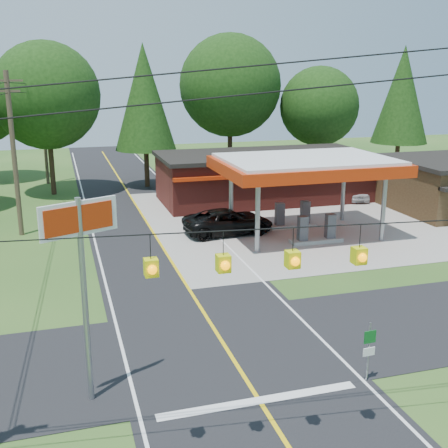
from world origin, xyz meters
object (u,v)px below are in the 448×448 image
object	(u,v)px
big_stop_sign	(82,255)
sedan_car	(354,192)
gas_canopy	(306,167)
suv_car	(228,222)

from	to	relation	value
big_stop_sign	sedan_car	bearing A→B (deg)	46.29
gas_canopy	big_stop_sign	size ratio (longest dim) A/B	1.64
suv_car	sedan_car	xyz separation A→B (m)	(12.50, 6.50, -0.12)
sedan_car	big_stop_sign	bearing A→B (deg)	-121.84
suv_car	big_stop_sign	bearing A→B (deg)	147.48
sedan_car	big_stop_sign	distance (m)	32.10
suv_car	sedan_car	bearing A→B (deg)	-65.13
gas_canopy	big_stop_sign	bearing A→B (deg)	-133.01
gas_canopy	sedan_car	distance (m)	11.87
suv_car	sedan_car	size ratio (longest dim) A/B	1.46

